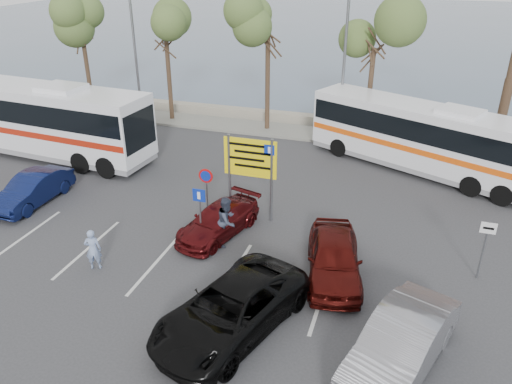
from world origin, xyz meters
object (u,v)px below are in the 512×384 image
(coach_bus_right, at_px, (420,139))
(pedestrian_far, at_px, (227,221))
(car_silver_b, at_px, (401,344))
(car_blue, at_px, (33,189))
(suv_black, at_px, (231,309))
(car_red, at_px, (334,257))
(pedestrian_near, at_px, (93,249))
(street_lamp_right, at_px, (344,62))
(direction_sign, at_px, (250,164))
(street_lamp_left, at_px, (134,48))
(car_maroon, at_px, (218,221))
(coach_bus_left, at_px, (39,122))

(coach_bus_right, relative_size, pedestrian_far, 5.85)
(car_silver_b, height_order, pedestrian_far, pedestrian_far)
(car_blue, height_order, suv_black, suv_black)
(car_red, distance_m, pedestrian_near, 8.38)
(street_lamp_right, distance_m, suv_black, 17.45)
(direction_sign, relative_size, suv_black, 0.67)
(direction_sign, bearing_deg, car_red, -37.37)
(street_lamp_right, bearing_deg, coach_bus_right, -33.86)
(street_lamp_left, xyz_separation_m, car_maroon, (10.23, -12.02, -4.01))
(car_maroon, distance_m, suv_black, 5.55)
(direction_sign, distance_m, car_red, 5.34)
(coach_bus_right, bearing_deg, car_red, -103.36)
(car_blue, distance_m, pedestrian_far, 9.38)
(street_lamp_left, xyz_separation_m, car_blue, (1.44, -12.02, -3.93))
(car_red, bearing_deg, pedestrian_near, -177.12)
(suv_black, bearing_deg, street_lamp_left, 145.57)
(street_lamp_right, height_order, coach_bus_right, street_lamp_right)
(street_lamp_right, xyz_separation_m, car_blue, (-11.56, -12.02, -3.93))
(street_lamp_right, xyz_separation_m, car_red, (2.03, -13.40, -3.84))
(direction_sign, distance_m, coach_bus_right, 9.81)
(car_maroon, bearing_deg, direction_sign, 81.52)
(coach_bus_left, height_order, suv_black, coach_bus_left)
(car_blue, xyz_separation_m, car_silver_b, (15.99, -5.00, 0.12))
(street_lamp_right, distance_m, coach_bus_left, 16.79)
(street_lamp_left, relative_size, coach_bus_left, 0.61)
(pedestrian_near, bearing_deg, street_lamp_right, -134.34)
(coach_bus_left, relative_size, car_blue, 3.21)
(coach_bus_left, bearing_deg, car_red, -20.53)
(car_maroon, bearing_deg, coach_bus_left, 173.69)
(direction_sign, bearing_deg, street_lamp_left, 136.83)
(car_blue, distance_m, car_silver_b, 16.76)
(car_blue, bearing_deg, car_maroon, 1.11)
(coach_bus_left, xyz_separation_m, suv_black, (14.63, -10.00, -1.11))
(pedestrian_near, relative_size, pedestrian_far, 0.80)
(direction_sign, xyz_separation_m, car_red, (4.03, -3.08, -1.67))
(car_maroon, relative_size, car_silver_b, 0.85)
(direction_sign, xyz_separation_m, coach_bus_left, (-13.00, 3.30, -0.57))
(car_maroon, height_order, car_silver_b, car_silver_b)
(car_red, bearing_deg, street_lamp_left, 126.52)
(pedestrian_near, bearing_deg, direction_sign, -151.09)
(car_maroon, bearing_deg, car_silver_b, -18.86)
(pedestrian_far, bearing_deg, car_silver_b, -120.59)
(car_red, distance_m, car_silver_b, 4.34)
(car_blue, height_order, car_maroon, car_blue)
(pedestrian_near, bearing_deg, coach_bus_left, -66.56)
(suv_black, bearing_deg, car_silver_b, 18.98)
(car_maroon, relative_size, car_red, 0.92)
(car_red, relative_size, pedestrian_far, 2.29)
(coach_bus_right, relative_size, pedestrian_near, 7.31)
(coach_bus_right, bearing_deg, car_blue, -150.73)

